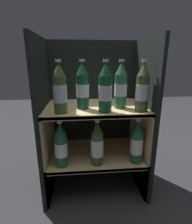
{
  "coord_description": "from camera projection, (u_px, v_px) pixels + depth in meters",
  "views": [
    {
      "loc": [
        -0.09,
        -0.84,
        0.85
      ],
      "look_at": [
        0.0,
        0.14,
        0.55
      ],
      "focal_mm": 28.0,
      "sensor_mm": 36.0,
      "label": 1
    }
  ],
  "objects": [
    {
      "name": "bottle_upper_front_0",
      "position": [
        60.0,
        90.0,
        0.9
      ],
      "size": [
        0.07,
        0.07,
        0.28
      ],
      "color": "#384C28",
      "rests_on": "shelf_upper"
    },
    {
      "name": "bottle_upper_back_1",
      "position": [
        121.0,
        87.0,
        1.01
      ],
      "size": [
        0.07,
        0.07,
        0.28
      ],
      "color": "#285B42",
      "rests_on": "shelf_upper"
    },
    {
      "name": "bottle_lower_front_0",
      "position": [
        61.0,
        146.0,
        1.0
      ],
      "size": [
        0.07,
        0.07,
        0.28
      ],
      "color": "#1E5638",
      "rests_on": "shelf_lower"
    },
    {
      "name": "bottle_lower_front_2",
      "position": [
        137.0,
        143.0,
        1.03
      ],
      "size": [
        0.07,
        0.07,
        0.28
      ],
      "color": "#1E5638",
      "rests_on": "shelf_lower"
    },
    {
      "name": "shelf_upper",
      "position": [
        95.0,
        130.0,
        1.12
      ],
      "size": [
        0.6,
        0.4,
        0.58
      ],
      "color": "#DBBC84",
      "rests_on": "ground_plane"
    },
    {
      "name": "shelf_lower",
      "position": [
        95.0,
        159.0,
        1.18
      ],
      "size": [
        0.6,
        0.4,
        0.25
      ],
      "color": "#DBBC84",
      "rests_on": "ground_plane"
    },
    {
      "name": "fridge_side_right",
      "position": [
        143.0,
        117.0,
        1.14
      ],
      "size": [
        0.02,
        0.44,
        0.97
      ],
      "primitive_type": "cube",
      "color": "black",
      "rests_on": "ground_plane"
    },
    {
      "name": "bottle_upper_front_2",
      "position": [
        143.0,
        89.0,
        0.94
      ],
      "size": [
        0.07,
        0.07,
        0.28
      ],
      "color": "#384C28",
      "rests_on": "shelf_upper"
    },
    {
      "name": "bottle_upper_front_1",
      "position": [
        105.0,
        89.0,
        0.92
      ],
      "size": [
        0.07,
        0.07,
        0.28
      ],
      "color": "#144228",
      "rests_on": "shelf_upper"
    },
    {
      "name": "bottle_upper_back_0",
      "position": [
        83.0,
        87.0,
        0.99
      ],
      "size": [
        0.07,
        0.07,
        0.28
      ],
      "color": "#144228",
      "rests_on": "shelf_upper"
    },
    {
      "name": "bottle_lower_front_1",
      "position": [
        98.0,
        145.0,
        1.01
      ],
      "size": [
        0.07,
        0.07,
        0.28
      ],
      "color": "#384C28",
      "rests_on": "shelf_lower"
    },
    {
      "name": "fridge_back_wall",
      "position": [
        93.0,
        110.0,
        1.31
      ],
      "size": [
        0.64,
        0.02,
        0.97
      ],
      "primitive_type": "cube",
      "color": "black",
      "rests_on": "ground_plane"
    },
    {
      "name": "fridge_side_left",
      "position": [
        45.0,
        120.0,
        1.08
      ],
      "size": [
        0.02,
        0.44,
        0.97
      ],
      "primitive_type": "cube",
      "color": "black",
      "rests_on": "ground_plane"
    },
    {
      "name": "ground_plane",
      "position": [
        98.0,
        205.0,
        1.06
      ],
      "size": [
        6.0,
        6.0,
        0.0
      ],
      "primitive_type": "plane",
      "color": "#2D2D30"
    }
  ]
}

